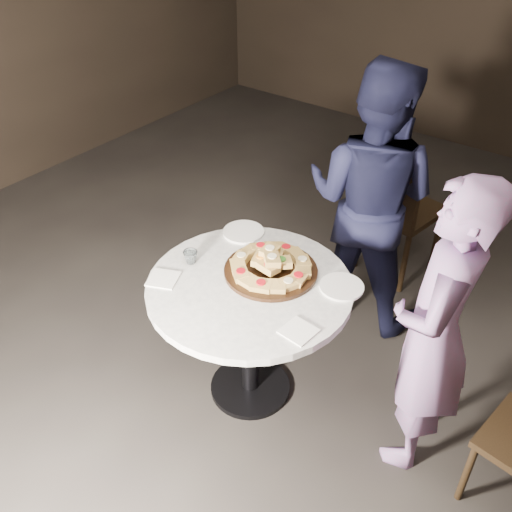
# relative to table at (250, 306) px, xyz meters

# --- Properties ---
(floor) EXTENTS (7.00, 7.00, 0.00)m
(floor) POSITION_rel_table_xyz_m (0.01, 0.13, -0.59)
(floor) COLOR black
(floor) RESTS_ON ground
(table) EXTENTS (1.16, 1.16, 0.72)m
(table) POSITION_rel_table_xyz_m (0.00, 0.00, 0.00)
(table) COLOR black
(table) RESTS_ON ground
(serving_board) EXTENTS (0.54, 0.54, 0.02)m
(serving_board) POSITION_rel_table_xyz_m (0.03, 0.13, 0.14)
(serving_board) COLOR black
(serving_board) RESTS_ON table
(focaccia_pile) EXTENTS (0.39, 0.40, 0.11)m
(focaccia_pile) POSITION_rel_table_xyz_m (0.03, 0.13, 0.18)
(focaccia_pile) COLOR #B08944
(focaccia_pile) RESTS_ON serving_board
(plate_left) EXTENTS (0.22, 0.22, 0.01)m
(plate_left) POSITION_rel_table_xyz_m (-0.28, 0.31, 0.14)
(plate_left) COLOR white
(plate_left) RESTS_ON table
(plate_right) EXTENTS (0.23, 0.23, 0.01)m
(plate_right) POSITION_rel_table_xyz_m (0.35, 0.23, 0.14)
(plate_right) COLOR white
(plate_right) RESTS_ON table
(water_glass) EXTENTS (0.09, 0.09, 0.07)m
(water_glass) POSITION_rel_table_xyz_m (-0.33, -0.04, 0.17)
(water_glass) COLOR silver
(water_glass) RESTS_ON table
(napkin_near) EXTENTS (0.18, 0.18, 0.01)m
(napkin_near) POSITION_rel_table_xyz_m (-0.34, -0.22, 0.14)
(napkin_near) COLOR white
(napkin_near) RESTS_ON table
(napkin_far) EXTENTS (0.14, 0.14, 0.01)m
(napkin_far) POSITION_rel_table_xyz_m (0.36, -0.13, 0.14)
(napkin_far) COLOR white
(napkin_far) RESTS_ON table
(chair_far) EXTENTS (0.50, 0.51, 0.92)m
(chair_far) POSITION_rel_table_xyz_m (0.10, 1.36, -0.05)
(chair_far) COLOR black
(chair_far) RESTS_ON ground
(diner_navy) EXTENTS (0.82, 0.67, 1.56)m
(diner_navy) POSITION_rel_table_xyz_m (0.12, 0.93, 0.19)
(diner_navy) COLOR black
(diner_navy) RESTS_ON ground
(diner_teal) EXTENTS (0.44, 0.59, 1.46)m
(diner_teal) POSITION_rel_table_xyz_m (0.81, 0.20, 0.14)
(diner_teal) COLOR slate
(diner_teal) RESTS_ON ground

